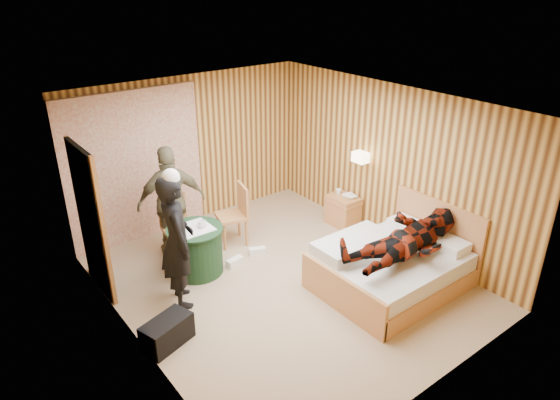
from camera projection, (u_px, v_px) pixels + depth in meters
floor at (282, 281)px, 7.02m from camera, size 4.20×5.00×0.01m
ceiling at (282, 106)px, 5.98m from camera, size 4.20×5.00×0.01m
wall_back at (190, 151)px, 8.30m from camera, size 4.20×0.02×2.50m
wall_left at (127, 250)px, 5.34m from camera, size 0.02×5.00×2.50m
wall_right at (390, 166)px, 7.66m from camera, size 0.02×5.00×2.50m
curtain at (135, 168)px, 7.72m from camera, size 2.20×0.08×2.40m
doorway at (90, 221)px, 6.46m from camera, size 0.06×0.90×2.05m
wall_lamp at (361, 157)px, 7.87m from camera, size 0.26×0.24×0.16m
bed at (391, 266)px, 6.82m from camera, size 1.95×1.49×1.02m
nightstand at (343, 210)px, 8.48m from camera, size 0.40×0.54×0.52m
round_table at (196, 250)px, 7.11m from camera, size 0.80×0.80×0.71m
chair_far at (175, 222)px, 7.50m from camera, size 0.48×0.48×0.93m
chair_near at (236, 210)px, 7.81m from camera, size 0.54×0.54×0.97m
duffel_bag at (167, 332)px, 5.77m from camera, size 0.66×0.48×0.34m
sneaker_left at (235, 262)px, 7.37m from camera, size 0.28×0.15×0.12m
sneaker_right at (257, 251)px, 7.66m from camera, size 0.27×0.19×0.11m
woman_standing at (177, 242)px, 6.24m from camera, size 0.58×0.74×1.79m
man_at_table at (172, 202)px, 7.38m from camera, size 1.08×0.65×1.72m
man_on_bed at (410, 231)px, 6.40m from camera, size 0.86×0.67×1.77m
book_lower at (346, 197)px, 8.33m from camera, size 0.17×0.23×0.02m
book_upper at (346, 196)px, 8.32m from camera, size 0.21×0.26×0.02m
cup_nightstand at (339, 192)px, 8.44m from camera, size 0.12×0.12×0.09m
cup_table at (202, 224)px, 6.96m from camera, size 0.16×0.16×0.10m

